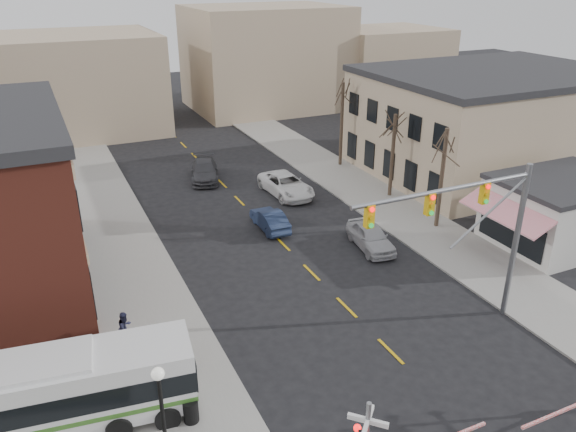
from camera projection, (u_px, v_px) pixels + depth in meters
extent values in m
plane|color=black|center=(417.00, 378.00, 24.11)|extent=(160.00, 160.00, 0.00)
cube|color=gray|center=(115.00, 233.00, 37.02)|extent=(5.00, 60.00, 0.12)
cube|color=gray|center=(361.00, 190.00, 44.31)|extent=(5.00, 60.00, 0.12)
cube|color=tan|center=(71.00, 201.00, 31.04)|extent=(0.10, 15.00, 0.50)
cube|color=tan|center=(59.00, 129.00, 29.38)|extent=(0.10, 15.00, 0.70)
cube|color=black|center=(78.00, 242.00, 32.06)|extent=(0.08, 13.00, 2.60)
cube|color=tan|center=(490.00, 124.00, 47.50)|extent=(20.00, 15.00, 8.00)
cube|color=#262628|center=(498.00, 73.00, 45.78)|extent=(20.30, 15.30, 0.50)
cube|color=beige|center=(560.00, 213.00, 35.24)|extent=(8.00, 6.00, 4.00)
cube|color=#262628|center=(567.00, 181.00, 34.36)|extent=(8.20, 6.20, 0.30)
cube|color=red|center=(505.00, 211.00, 32.99)|extent=(1.68, 6.00, 0.87)
cylinder|color=#382B21|center=(442.00, 179.00, 36.67)|extent=(0.28, 0.28, 6.75)
cylinder|color=#382B21|center=(392.00, 156.00, 41.85)|extent=(0.28, 0.28, 6.30)
cylinder|color=#382B21|center=(342.00, 125.00, 48.37)|extent=(0.28, 0.28, 7.20)
cube|color=silver|center=(29.00, 396.00, 20.57)|extent=(12.14, 4.07, 2.63)
cube|color=black|center=(29.00, 393.00, 20.50)|extent=(12.18, 4.12, 0.89)
cube|color=#386C24|center=(33.00, 409.00, 20.82)|extent=(12.18, 4.12, 0.20)
cylinder|color=black|center=(36.00, 423.00, 21.08)|extent=(1.31, 2.69, 0.99)
cylinder|color=gray|center=(516.00, 243.00, 27.04)|extent=(0.28, 0.28, 8.00)
cylinder|color=gray|center=(446.00, 190.00, 23.82)|extent=(9.38, 0.20, 0.20)
cube|color=gold|center=(484.00, 193.00, 24.86)|extent=(0.35, 0.30, 1.00)
cube|color=gold|center=(430.00, 204.00, 23.71)|extent=(0.35, 0.30, 1.00)
cube|color=gold|center=(369.00, 216.00, 22.56)|extent=(0.35, 0.30, 1.00)
cube|color=silver|center=(368.00, 421.00, 17.38)|extent=(1.00, 1.00, 0.18)
cube|color=silver|center=(368.00, 421.00, 17.38)|extent=(1.00, 1.00, 0.18)
sphere|color=#FF0C0C|center=(357.00, 428.00, 18.17)|extent=(0.26, 0.26, 0.26)
cube|color=#FF0C0C|center=(572.00, 407.00, 20.98)|extent=(5.00, 0.10, 0.10)
cylinder|color=black|center=(164.00, 424.00, 18.92)|extent=(0.14, 0.14, 3.91)
sphere|color=silver|center=(158.00, 374.00, 18.06)|extent=(0.44, 0.44, 0.44)
cylinder|color=black|center=(191.00, 411.00, 21.50)|extent=(0.60, 0.60, 0.95)
imported|color=#ABACB0|center=(371.00, 237.00, 35.00)|extent=(2.40, 4.70, 1.53)
imported|color=#1A2642|center=(270.00, 219.00, 37.57)|extent=(1.51, 4.16, 1.36)
imported|color=white|center=(286.00, 185.00, 43.22)|extent=(2.93, 5.80, 1.57)
imported|color=#3C3D41|center=(205.00, 171.00, 46.33)|extent=(3.52, 5.66, 1.53)
imported|color=#4E403E|center=(176.00, 383.00, 22.40)|extent=(0.45, 0.64, 1.70)
imported|color=#313355|center=(125.00, 328.00, 25.84)|extent=(1.01, 1.02, 1.65)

